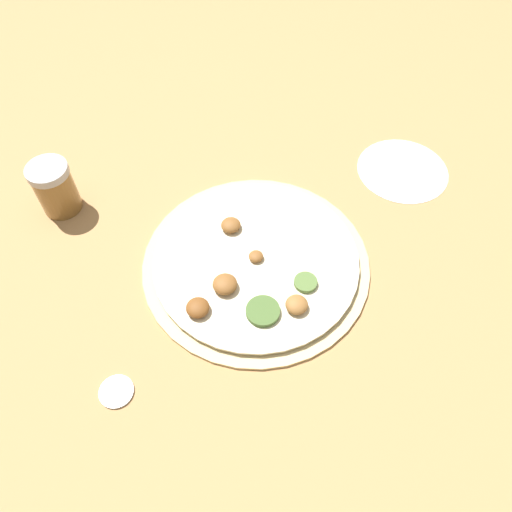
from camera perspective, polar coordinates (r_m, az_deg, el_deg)
name	(u,v)px	position (r m, az deg, el deg)	size (l,w,h in m)	color
ground_plane	(256,264)	(0.72, 0.00, -0.92)	(3.00, 3.00, 0.00)	tan
pizza	(255,263)	(0.71, -0.06, -0.77)	(0.33, 0.33, 0.03)	beige
spice_jar	(53,190)	(0.81, -22.15, 7.01)	(0.06, 0.06, 0.08)	olive
loose_cap	(116,391)	(0.65, -15.69, -14.65)	(0.04, 0.04, 0.01)	#B2B2B7
flour_patch	(403,170)	(0.88, 16.40, 9.40)	(0.15, 0.15, 0.00)	white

